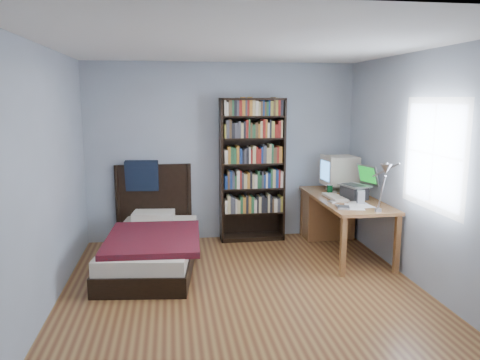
{
  "coord_description": "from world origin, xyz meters",
  "views": [
    {
      "loc": [
        -0.73,
        -4.48,
        2.01
      ],
      "look_at": [
        0.06,
        0.77,
        1.08
      ],
      "focal_mm": 35.0,
      "sensor_mm": 36.0,
      "label": 1
    }
  ],
  "objects_px": {
    "desk": "(332,212)",
    "bed": "(152,243)",
    "soda_can": "(330,190)",
    "laptop": "(356,190)",
    "desk_lamp": "(385,174)",
    "crt_monitor": "(339,171)",
    "speaker": "(361,197)",
    "keyboard": "(335,197)",
    "bookshelf": "(252,170)"
  },
  "relations": [
    {
      "from": "desk",
      "to": "bed",
      "type": "distance_m",
      "value": 2.55
    },
    {
      "from": "desk",
      "to": "soda_can",
      "type": "xyz_separation_m",
      "value": [
        -0.13,
        -0.27,
        0.37
      ]
    },
    {
      "from": "laptop",
      "to": "desk_lamp",
      "type": "relative_size",
      "value": 0.71
    },
    {
      "from": "crt_monitor",
      "to": "speaker",
      "type": "distance_m",
      "value": 0.85
    },
    {
      "from": "laptop",
      "to": "soda_can",
      "type": "height_order",
      "value": "laptop"
    },
    {
      "from": "crt_monitor",
      "to": "soda_can",
      "type": "bearing_deg",
      "value": -131.58
    },
    {
      "from": "crt_monitor",
      "to": "keyboard",
      "type": "distance_m",
      "value": 0.6
    },
    {
      "from": "desk",
      "to": "crt_monitor",
      "type": "relative_size",
      "value": 3.53
    },
    {
      "from": "keyboard",
      "to": "speaker",
      "type": "relative_size",
      "value": 2.78
    },
    {
      "from": "keyboard",
      "to": "desk",
      "type": "bearing_deg",
      "value": 71.6
    },
    {
      "from": "crt_monitor",
      "to": "keyboard",
      "type": "height_order",
      "value": "crt_monitor"
    },
    {
      "from": "soda_can",
      "to": "bed",
      "type": "xyz_separation_m",
      "value": [
        -2.35,
        -0.29,
        -0.54
      ]
    },
    {
      "from": "bed",
      "to": "speaker",
      "type": "bearing_deg",
      "value": -6.88
    },
    {
      "from": "desk",
      "to": "speaker",
      "type": "relative_size",
      "value": 10.19
    },
    {
      "from": "soda_can",
      "to": "bed",
      "type": "relative_size",
      "value": 0.06
    },
    {
      "from": "soda_can",
      "to": "bookshelf",
      "type": "bearing_deg",
      "value": 152.02
    },
    {
      "from": "desk_lamp",
      "to": "speaker",
      "type": "height_order",
      "value": "desk_lamp"
    },
    {
      "from": "speaker",
      "to": "bed",
      "type": "height_order",
      "value": "bed"
    },
    {
      "from": "speaker",
      "to": "bookshelf",
      "type": "height_order",
      "value": "bookshelf"
    },
    {
      "from": "desk_lamp",
      "to": "soda_can",
      "type": "xyz_separation_m",
      "value": [
        -0.1,
        1.38,
        -0.44
      ]
    },
    {
      "from": "crt_monitor",
      "to": "soda_can",
      "type": "xyz_separation_m",
      "value": [
        -0.21,
        -0.24,
        -0.21
      ]
    },
    {
      "from": "desk",
      "to": "desk_lamp",
      "type": "relative_size",
      "value": 2.8
    },
    {
      "from": "laptop",
      "to": "bed",
      "type": "bearing_deg",
      "value": 179.7
    },
    {
      "from": "crt_monitor",
      "to": "bed",
      "type": "relative_size",
      "value": 0.23
    },
    {
      "from": "keyboard",
      "to": "soda_can",
      "type": "relative_size",
      "value": 3.62
    },
    {
      "from": "bookshelf",
      "to": "bed",
      "type": "height_order",
      "value": "bookshelf"
    },
    {
      "from": "desk",
      "to": "speaker",
      "type": "height_order",
      "value": "speaker"
    },
    {
      "from": "desk",
      "to": "crt_monitor",
      "type": "xyz_separation_m",
      "value": [
        0.08,
        -0.03,
        0.59
      ]
    },
    {
      "from": "laptop",
      "to": "crt_monitor",
      "type": "bearing_deg",
      "value": 93.12
    },
    {
      "from": "keyboard",
      "to": "soda_can",
      "type": "bearing_deg",
      "value": 84.21
    },
    {
      "from": "speaker",
      "to": "bed",
      "type": "relative_size",
      "value": 0.08
    },
    {
      "from": "desk",
      "to": "bed",
      "type": "height_order",
      "value": "bed"
    },
    {
      "from": "speaker",
      "to": "bed",
      "type": "distance_m",
      "value": 2.62
    },
    {
      "from": "keyboard",
      "to": "bed",
      "type": "bearing_deg",
      "value": 178.2
    },
    {
      "from": "desk_lamp",
      "to": "speaker",
      "type": "xyz_separation_m",
      "value": [
        0.08,
        0.78,
        -0.42
      ]
    },
    {
      "from": "soda_can",
      "to": "crt_monitor",
      "type": "bearing_deg",
      "value": 48.42
    },
    {
      "from": "desk",
      "to": "speaker",
      "type": "distance_m",
      "value": 0.95
    },
    {
      "from": "bookshelf",
      "to": "bed",
      "type": "relative_size",
      "value": 0.95
    },
    {
      "from": "bed",
      "to": "crt_monitor",
      "type": "bearing_deg",
      "value": 11.59
    },
    {
      "from": "laptop",
      "to": "bookshelf",
      "type": "distance_m",
      "value": 1.47
    },
    {
      "from": "laptop",
      "to": "speaker",
      "type": "distance_m",
      "value": 0.3
    },
    {
      "from": "laptop",
      "to": "keyboard",
      "type": "bearing_deg",
      "value": 168.58
    },
    {
      "from": "desk_lamp",
      "to": "bookshelf",
      "type": "bearing_deg",
      "value": 119.55
    },
    {
      "from": "bed",
      "to": "desk",
      "type": "bearing_deg",
      "value": 12.66
    },
    {
      "from": "laptop",
      "to": "bookshelf",
      "type": "xyz_separation_m",
      "value": [
        -1.21,
        0.82,
        0.16
      ]
    },
    {
      "from": "laptop",
      "to": "speaker",
      "type": "bearing_deg",
      "value": -99.98
    },
    {
      "from": "keyboard",
      "to": "bed",
      "type": "relative_size",
      "value": 0.22
    },
    {
      "from": "bed",
      "to": "keyboard",
      "type": "bearing_deg",
      "value": 0.93
    },
    {
      "from": "crt_monitor",
      "to": "bookshelf",
      "type": "bearing_deg",
      "value": 166.77
    },
    {
      "from": "keyboard",
      "to": "crt_monitor",
      "type": "bearing_deg",
      "value": 62.6
    }
  ]
}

